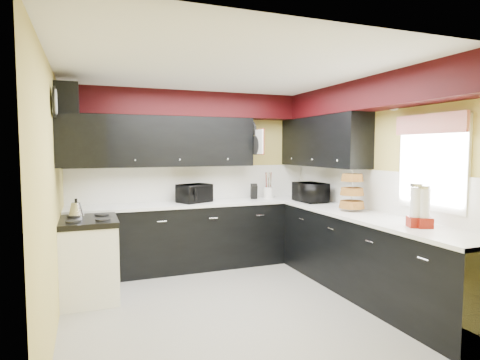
# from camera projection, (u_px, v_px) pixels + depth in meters

# --- Properties ---
(ground) EXTENTS (3.60, 3.60, 0.00)m
(ground) POSITION_uv_depth(u_px,v_px,m) (237.00, 304.00, 4.39)
(ground) COLOR gray
(ground) RESTS_ON ground
(wall_back) EXTENTS (3.60, 0.06, 2.50)m
(wall_back) POSITION_uv_depth(u_px,v_px,m) (195.00, 179.00, 5.97)
(wall_back) COLOR #E0C666
(wall_back) RESTS_ON ground
(wall_right) EXTENTS (0.06, 3.60, 2.50)m
(wall_right) POSITION_uv_depth(u_px,v_px,m) (373.00, 185.00, 4.94)
(wall_right) COLOR #E0C666
(wall_right) RESTS_ON ground
(wall_left) EXTENTS (0.06, 3.60, 2.50)m
(wall_left) POSITION_uv_depth(u_px,v_px,m) (52.00, 198.00, 3.65)
(wall_left) COLOR #E0C666
(wall_left) RESTS_ON ground
(ceiling) EXTENTS (3.60, 3.60, 0.06)m
(ceiling) POSITION_uv_depth(u_px,v_px,m) (237.00, 72.00, 4.20)
(ceiling) COLOR white
(ceiling) RESTS_ON wall_back
(cab_back) EXTENTS (3.60, 0.60, 0.90)m
(cab_back) POSITION_uv_depth(u_px,v_px,m) (200.00, 236.00, 5.76)
(cab_back) COLOR black
(cab_back) RESTS_ON ground
(cab_right) EXTENTS (0.60, 3.00, 0.90)m
(cab_right) POSITION_uv_depth(u_px,v_px,m) (368.00, 257.00, 4.61)
(cab_right) COLOR black
(cab_right) RESTS_ON ground
(counter_back) EXTENTS (3.62, 0.64, 0.04)m
(counter_back) POSITION_uv_depth(u_px,v_px,m) (200.00, 203.00, 5.72)
(counter_back) COLOR white
(counter_back) RESTS_ON cab_back
(counter_right) EXTENTS (0.64, 3.02, 0.04)m
(counter_right) POSITION_uv_depth(u_px,v_px,m) (369.00, 217.00, 4.58)
(counter_right) COLOR white
(counter_right) RESTS_ON cab_right
(splash_back) EXTENTS (3.60, 0.02, 0.50)m
(splash_back) POSITION_uv_depth(u_px,v_px,m) (195.00, 183.00, 5.97)
(splash_back) COLOR white
(splash_back) RESTS_ON counter_back
(splash_right) EXTENTS (0.02, 3.60, 0.50)m
(splash_right) POSITION_uv_depth(u_px,v_px,m) (373.00, 190.00, 4.94)
(splash_right) COLOR white
(splash_right) RESTS_ON counter_right
(upper_back) EXTENTS (2.60, 0.35, 0.70)m
(upper_back) POSITION_uv_depth(u_px,v_px,m) (163.00, 142.00, 5.59)
(upper_back) COLOR black
(upper_back) RESTS_ON wall_back
(upper_right) EXTENTS (0.35, 1.80, 0.70)m
(upper_right) POSITION_uv_depth(u_px,v_px,m) (322.00, 142.00, 5.67)
(upper_right) COLOR black
(upper_right) RESTS_ON wall_right
(soffit_back) EXTENTS (3.60, 0.36, 0.35)m
(soffit_back) POSITION_uv_depth(u_px,v_px,m) (197.00, 105.00, 5.72)
(soffit_back) COLOR black
(soffit_back) RESTS_ON wall_back
(soffit_right) EXTENTS (0.36, 3.24, 0.35)m
(soffit_right) POSITION_uv_depth(u_px,v_px,m) (374.00, 94.00, 4.62)
(soffit_right) COLOR black
(soffit_right) RESTS_ON wall_right
(stove) EXTENTS (0.60, 0.75, 0.86)m
(stove) POSITION_uv_depth(u_px,v_px,m) (89.00, 261.00, 4.52)
(stove) COLOR white
(stove) RESTS_ON ground
(cooktop) EXTENTS (0.62, 0.77, 0.06)m
(cooktop) POSITION_uv_depth(u_px,v_px,m) (88.00, 221.00, 4.49)
(cooktop) COLOR black
(cooktop) RESTS_ON stove
(hood) EXTENTS (0.50, 0.78, 0.55)m
(hood) POSITION_uv_depth(u_px,v_px,m) (81.00, 141.00, 4.40)
(hood) COLOR black
(hood) RESTS_ON wall_left
(hood_duct) EXTENTS (0.24, 0.40, 0.40)m
(hood_duct) POSITION_uv_depth(u_px,v_px,m) (67.00, 102.00, 4.32)
(hood_duct) COLOR black
(hood_duct) RESTS_ON wall_left
(window) EXTENTS (0.03, 0.86, 0.96)m
(window) POSITION_uv_depth(u_px,v_px,m) (432.00, 164.00, 4.07)
(window) COLOR white
(window) RESTS_ON wall_right
(valance) EXTENTS (0.04, 0.88, 0.20)m
(valance) POSITION_uv_depth(u_px,v_px,m) (429.00, 124.00, 4.02)
(valance) COLOR red
(valance) RESTS_ON wall_right
(pan_top) EXTENTS (0.03, 0.22, 0.40)m
(pan_top) POSITION_uv_depth(u_px,v_px,m) (252.00, 129.00, 5.97)
(pan_top) COLOR black
(pan_top) RESTS_ON upper_back
(pan_mid) EXTENTS (0.03, 0.28, 0.46)m
(pan_mid) POSITION_uv_depth(u_px,v_px,m) (255.00, 145.00, 5.87)
(pan_mid) COLOR black
(pan_mid) RESTS_ON upper_back
(pan_low) EXTENTS (0.03, 0.24, 0.42)m
(pan_low) POSITION_uv_depth(u_px,v_px,m) (249.00, 147.00, 6.12)
(pan_low) COLOR black
(pan_low) RESTS_ON upper_back
(cut_board) EXTENTS (0.03, 0.26, 0.35)m
(cut_board) POSITION_uv_depth(u_px,v_px,m) (259.00, 142.00, 5.76)
(cut_board) COLOR white
(cut_board) RESTS_ON upper_back
(baskets) EXTENTS (0.27, 0.27, 0.50)m
(baskets) POSITION_uv_depth(u_px,v_px,m) (352.00, 191.00, 4.89)
(baskets) COLOR brown
(baskets) RESTS_ON upper_right
(clock) EXTENTS (0.03, 0.30, 0.30)m
(clock) POSITION_uv_depth(u_px,v_px,m) (54.00, 102.00, 3.83)
(clock) COLOR black
(clock) RESTS_ON wall_left
(deco_plate) EXTENTS (0.03, 0.24, 0.24)m
(deco_plate) POSITION_uv_depth(u_px,v_px,m) (394.00, 100.00, 4.52)
(deco_plate) COLOR white
(deco_plate) RESTS_ON wall_right
(toaster_oven) EXTENTS (0.55, 0.52, 0.26)m
(toaster_oven) POSITION_uv_depth(u_px,v_px,m) (195.00, 193.00, 5.69)
(toaster_oven) COLOR black
(toaster_oven) RESTS_ON counter_back
(microwave) EXTENTS (0.35, 0.51, 0.28)m
(microwave) POSITION_uv_depth(u_px,v_px,m) (311.00, 192.00, 5.73)
(microwave) COLOR black
(microwave) RESTS_ON counter_right
(utensil_crock) EXTENTS (0.16, 0.16, 0.17)m
(utensil_crock) POSITION_uv_depth(u_px,v_px,m) (268.00, 193.00, 6.16)
(utensil_crock) COLOR white
(utensil_crock) RESTS_ON counter_back
(knife_block) EXTENTS (0.14, 0.16, 0.22)m
(knife_block) POSITION_uv_depth(u_px,v_px,m) (254.00, 192.00, 6.08)
(knife_block) COLOR black
(knife_block) RESTS_ON counter_back
(kettle) EXTENTS (0.19, 0.19, 0.16)m
(kettle) POSITION_uv_depth(u_px,v_px,m) (76.00, 209.00, 4.63)
(kettle) COLOR #B9BABE
(kettle) RESTS_ON cooktop
(dispenser_a) EXTENTS (0.20, 0.20, 0.40)m
(dispenser_a) POSITION_uv_depth(u_px,v_px,m) (416.00, 207.00, 3.88)
(dispenser_a) COLOR #720506
(dispenser_a) RESTS_ON counter_right
(dispenser_b) EXTENTS (0.18, 0.18, 0.38)m
(dispenser_b) POSITION_uv_depth(u_px,v_px,m) (424.00, 208.00, 3.85)
(dispenser_b) COLOR #6D0708
(dispenser_b) RESTS_ON counter_right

